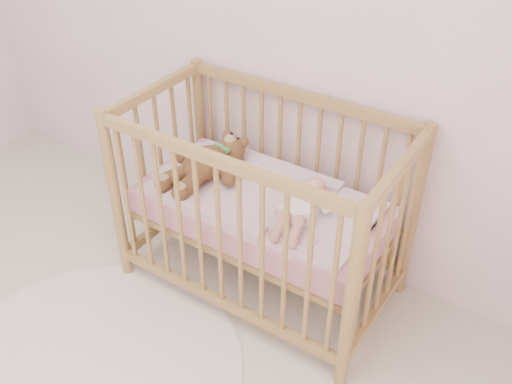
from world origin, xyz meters
The scene contains 6 objects.
crib centered at (0.40, 1.60, 0.50)m, with size 1.36×0.76×1.00m, color #AF894A, non-canonical shape.
mattress centered at (0.40, 1.60, 0.49)m, with size 1.22×0.62×0.13m, color pink.
blanket centered at (0.40, 1.60, 0.56)m, with size 1.10×0.58×0.06m, color #E09AB8, non-canonical shape.
baby centered at (0.64, 1.58, 0.64)m, with size 0.24×0.50×0.12m, color white, non-canonical shape.
teddy_bear centered at (0.07, 1.58, 0.65)m, with size 0.41×0.58×0.16m, color brown, non-canonical shape.
rug centered at (0.06, 0.67, 0.01)m, with size 1.41×1.41×0.01m, color beige.
Camera 1 is at (1.61, -0.29, 2.19)m, focal length 40.00 mm.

